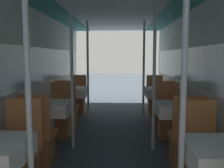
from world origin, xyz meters
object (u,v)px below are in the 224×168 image
at_px(support_pole_right_2, 144,71).
at_px(chair_left_near_1, 39,143).
at_px(chair_right_near_2, 163,114).
at_px(chair_left_far_0, 20,162).
at_px(support_pole_left_2, 88,71).
at_px(dining_table_right_2, 159,93).
at_px(chair_left_far_1, 60,120).
at_px(chair_left_near_2, 68,113).
at_px(dining_table_left_2, 73,93).
at_px(support_pole_right_0, 183,98).
at_px(chair_right_far_0, 200,165).
at_px(chair_left_far_2, 78,102).
at_px(dining_table_right_1, 176,111).
at_px(dining_table_right_0, 224,159).
at_px(chair_right_far_1, 168,121).
at_px(dining_table_left_1, 51,110).
at_px(chair_right_near_1, 185,145).
at_px(support_pole_left_0, 28,97).
at_px(support_pole_right_1, 154,78).
at_px(support_pole_left_1, 72,78).
at_px(chair_right_far_2, 155,103).

bearing_deg(support_pole_right_2, chair_left_near_1, -123.74).
xyz_separation_m(chair_left_near_1, chair_right_near_2, (1.98, 1.83, 0.00)).
xyz_separation_m(chair_left_far_0, support_pole_left_2, (0.35, 3.05, 0.84)).
bearing_deg(dining_table_right_2, chair_right_near_2, -90.00).
height_order(chair_left_far_1, chair_left_near_2, same).
relative_size(dining_table_left_2, support_pole_right_0, 0.33).
bearing_deg(chair_right_far_0, chair_left_far_2, -61.61).
distance_m(chair_left_near_1, support_pole_right_0, 2.20).
xyz_separation_m(dining_table_right_1, dining_table_right_2, (0.00, 1.83, 0.00)).
distance_m(dining_table_right_0, chair_right_far_1, 2.45).
distance_m(dining_table_left_1, chair_right_far_1, 2.09).
height_order(chair_left_far_1, chair_right_near_1, same).
height_order(chair_right_far_0, dining_table_right_2, chair_right_far_0).
height_order(chair_left_far_0, support_pole_left_0, support_pole_left_0).
bearing_deg(dining_table_left_1, dining_table_right_1, 0.00).
relative_size(dining_table_left_1, dining_table_right_0, 1.00).
relative_size(chair_right_far_0, support_pole_right_1, 0.43).
distance_m(support_pole_right_1, dining_table_right_2, 1.93).
bearing_deg(chair_left_far_0, dining_table_left_1, -90.00).
bearing_deg(dining_table_right_1, chair_right_far_0, -90.00).
relative_size(chair_left_far_0, dining_table_left_2, 1.31).
bearing_deg(support_pole_left_1, chair_left_near_1, -120.16).
bearing_deg(support_pole_right_0, support_pole_right_2, 90.00).
distance_m(chair_left_far_0, chair_right_far_2, 4.15).
relative_size(chair_left_far_1, chair_right_far_0, 1.00).
distance_m(dining_table_left_2, chair_right_near_1, 3.15).
xyz_separation_m(chair_left_far_0, dining_table_right_1, (1.98, 1.22, 0.33)).
relative_size(dining_table_right_0, chair_right_far_1, 0.76).
bearing_deg(chair_right_near_2, support_pole_right_2, 120.16).
relative_size(chair_left_near_1, support_pole_right_2, 0.43).
relative_size(dining_table_right_0, support_pole_right_1, 0.33).
distance_m(dining_table_right_0, support_pole_right_0, 0.62).
distance_m(dining_table_left_1, dining_table_right_2, 2.69).
bearing_deg(dining_table_right_2, chair_right_far_2, 90.00).
bearing_deg(chair_right_near_1, dining_table_left_1, 162.99).
bearing_deg(chair_left_near_1, support_pole_right_1, 20.41).
height_order(dining_table_left_2, chair_right_far_1, chair_right_far_1).
height_order(chair_right_near_2, support_pole_right_2, support_pole_right_2).
xyz_separation_m(chair_left_far_2, chair_right_far_0, (1.98, -3.65, 0.00)).
height_order(dining_table_right_1, chair_right_far_1, chair_right_far_1).
relative_size(support_pole_right_0, chair_right_near_2, 2.31).
distance_m(support_pole_left_1, support_pole_left_2, 1.83).
xyz_separation_m(chair_right_far_0, support_pole_right_2, (-0.35, 3.05, 0.84)).
relative_size(chair_left_far_2, dining_table_right_2, 1.31).
relative_size(support_pole_left_1, chair_left_near_2, 2.31).
height_order(dining_table_left_2, support_pole_right_1, support_pole_right_1).
distance_m(chair_right_near_1, support_pole_right_1, 1.09).
bearing_deg(support_pole_right_2, dining_table_right_0, -84.51).
height_order(chair_right_far_0, dining_table_right_1, chair_right_far_0).
height_order(chair_left_near_1, support_pole_left_1, support_pole_left_1).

